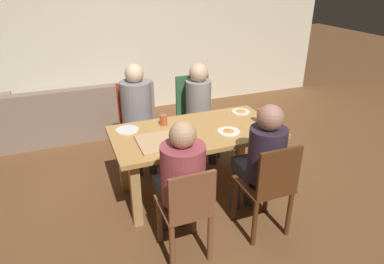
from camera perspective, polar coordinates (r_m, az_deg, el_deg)
name	(u,v)px	position (r m, az deg, el deg)	size (l,w,h in m)	color
ground_plane	(195,190)	(3.81, 0.55, -9.71)	(20.00, 20.00, 0.00)	brown
back_wall	(133,30)	(5.76, -9.75, 16.37)	(6.89, 0.12, 2.64)	#EDE2C4
dining_table	(196,140)	(3.49, 0.60, -1.35)	(1.68, 0.87, 0.73)	#C28A48
chair_0	(187,211)	(2.77, -0.88, -13.05)	(0.39, 0.42, 0.88)	brown
person_0	(181,176)	(2.73, -1.91, -7.36)	(0.35, 0.56, 1.21)	#3A3C48
chair_1	(195,111)	(4.38, 0.53, 3.57)	(0.46, 0.45, 1.00)	#33623C
person_1	(200,104)	(4.18, 1.36, 4.77)	(0.31, 0.50, 1.20)	#3B393D
chair_2	(136,122)	(4.21, -9.28, 1.73)	(0.40, 0.41, 0.99)	#A93420
person_2	(138,108)	(4.01, -9.08, 3.92)	(0.36, 0.52, 1.25)	#3D414A
chair_3	(269,187)	(3.06, 12.69, -8.92)	(0.41, 0.43, 0.92)	#593016
person_3	(262,156)	(3.05, 11.58, -4.00)	(0.32, 0.55, 1.22)	#363B47
pizza_box_0	(160,142)	(3.20, -5.34, -1.66)	(0.41, 0.41, 0.02)	tan
plate_0	(241,111)	(3.92, 8.12, 3.41)	(0.21, 0.21, 0.03)	white
plate_1	(127,130)	(3.50, -10.75, 0.36)	(0.23, 0.23, 0.01)	white
plate_2	(229,131)	(3.42, 6.11, 0.13)	(0.23, 0.23, 0.03)	white
drinking_glass_0	(260,116)	(3.66, 11.23, 2.65)	(0.06, 0.06, 0.15)	#BB4532
drinking_glass_1	(164,120)	(3.55, -4.76, 1.99)	(0.08, 0.08, 0.11)	#BC5334
couch	(78,115)	(5.26, -18.48, 2.73)	(2.11, 0.85, 0.77)	gray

